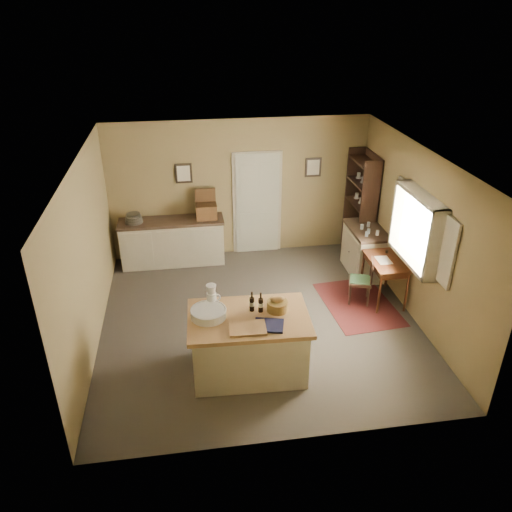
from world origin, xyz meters
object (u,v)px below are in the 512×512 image
at_px(work_island, 248,343).
at_px(sideboard, 173,240).
at_px(desk_chair, 360,281).
at_px(shelving_unit, 363,206).
at_px(right_cabinet, 365,250).
at_px(writing_desk, 386,265).

distance_m(work_island, sideboard, 3.54).
bearing_deg(desk_chair, shelving_unit, 89.72).
height_order(work_island, sideboard, work_island).
relative_size(desk_chair, right_cabinet, 0.75).
relative_size(desk_chair, shelving_unit, 0.38).
xyz_separation_m(work_island, writing_desk, (2.54, 1.50, 0.19)).
bearing_deg(work_island, writing_desk, 32.98).
bearing_deg(sideboard, desk_chair, -31.34).
bearing_deg(desk_chair, right_cabinet, 85.12).
xyz_separation_m(writing_desk, right_cabinet, (-0.00, 0.98, -0.21)).
relative_size(sideboard, writing_desk, 2.21).
bearing_deg(desk_chair, writing_desk, 18.50).
distance_m(desk_chair, shelving_unit, 1.91).
bearing_deg(writing_desk, sideboard, 151.79).
xyz_separation_m(work_island, desk_chair, (2.11, 1.50, -0.08)).
bearing_deg(work_island, right_cabinet, 46.70).
bearing_deg(work_island, desk_chair, 37.71).
bearing_deg(desk_chair, sideboard, 167.09).
xyz_separation_m(sideboard, right_cabinet, (3.54, -0.92, -0.02)).
distance_m(work_island, desk_chair, 2.59).
bearing_deg(shelving_unit, writing_desk, -95.20).
height_order(right_cabinet, shelving_unit, shelving_unit).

